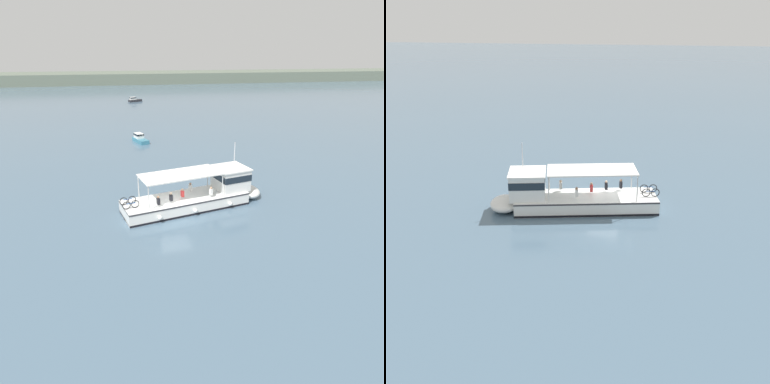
{
  "view_description": "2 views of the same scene",
  "coord_description": "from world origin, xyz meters",
  "views": [
    {
      "loc": [
        -3.9,
        -24.96,
        12.51
      ],
      "look_at": [
        1.77,
        1.72,
        1.4
      ],
      "focal_mm": 32.14,
      "sensor_mm": 36.0,
      "label": 1
    },
    {
      "loc": [
        -4.18,
        34.1,
        14.12
      ],
      "look_at": [
        1.77,
        1.72,
        1.4
      ],
      "focal_mm": 43.35,
      "sensor_mm": 36.0,
      "label": 2
    }
  ],
  "objects": [
    {
      "name": "ground_plane",
      "position": [
        0.0,
        0.0,
        0.0
      ],
      "size": [
        400.0,
        400.0,
        0.0
      ],
      "primitive_type": "plane",
      "color": "slate"
    },
    {
      "name": "ferry_main",
      "position": [
        2.76,
        1.94,
        1.02
      ],
      "size": [
        13.07,
        5.87,
        5.32
      ],
      "color": "white",
      "rests_on": "ground"
    }
  ]
}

